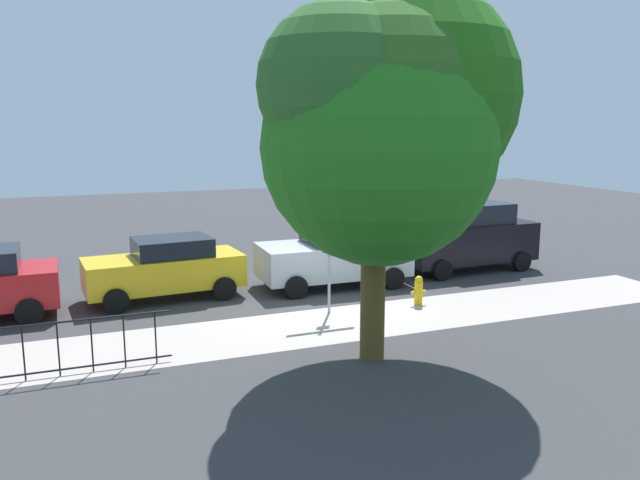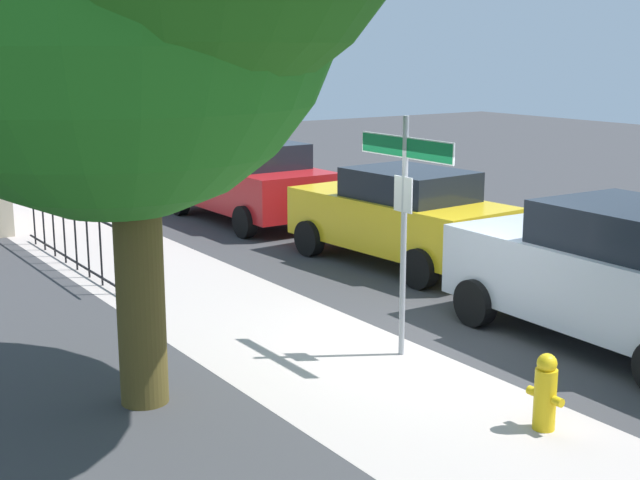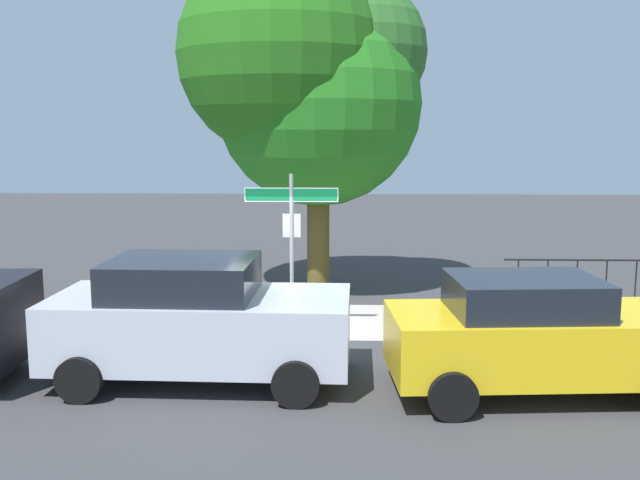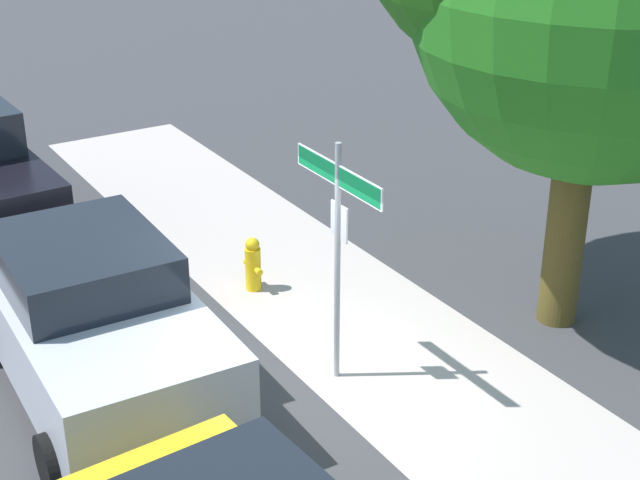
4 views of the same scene
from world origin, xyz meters
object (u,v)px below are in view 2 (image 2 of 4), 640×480
street_sign (405,190)px  car_silver (618,274)px  car_yellow (400,216)px  car_red (249,181)px  car_white (154,161)px  fire_hydrant (545,392)px

street_sign → car_silver: street_sign is taller
car_yellow → car_red: car_red is taller
car_yellow → car_silver: bearing=170.8°
car_silver → car_yellow: 4.82m
car_silver → car_white: size_ratio=0.94×
fire_hydrant → car_red: bearing=-14.5°
street_sign → car_white: (13.20, -2.51, -1.24)m
street_sign → car_red: size_ratio=0.67×
street_sign → fire_hydrant: street_sign is taller
street_sign → car_yellow: bearing=-38.7°
street_sign → car_white: street_sign is taller
car_red → car_white: (4.80, 0.10, -0.09)m
car_white → fire_hydrant: car_white is taller
car_silver → car_yellow: size_ratio=1.02×
car_white → fire_hydrant: bearing=171.6°
car_silver → car_red: size_ratio=1.00×
car_white → fire_hydrant: 15.89m
car_silver → car_yellow: bearing=-3.6°
car_yellow → car_red: 4.81m
car_red → fire_hydrant: (-10.86, 2.81, -0.50)m
car_silver → car_yellow: car_silver is taller
car_red → car_white: 4.80m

